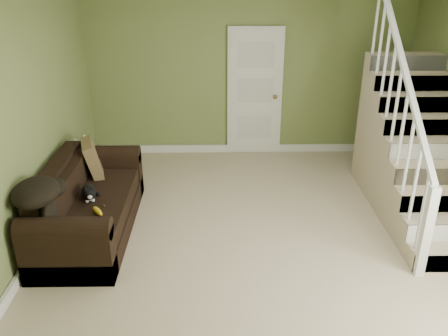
{
  "coord_description": "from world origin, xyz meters",
  "views": [
    {
      "loc": [
        -0.5,
        -4.57,
        2.98
      ],
      "look_at": [
        -0.42,
        0.19,
        0.84
      ],
      "focal_mm": 38.0,
      "sensor_mm": 36.0,
      "label": 1
    }
  ],
  "objects_px": {
    "sofa": "(87,207)",
    "side_table": "(87,173)",
    "banana": "(98,211)",
    "cat": "(88,193)"
  },
  "relations": [
    {
      "from": "sofa",
      "to": "side_table",
      "type": "distance_m",
      "value": 1.03
    },
    {
      "from": "sofa",
      "to": "banana",
      "type": "relative_size",
      "value": 9.86
    },
    {
      "from": "cat",
      "to": "sofa",
      "type": "bearing_deg",
      "value": 119.17
    },
    {
      "from": "sofa",
      "to": "side_table",
      "type": "xyz_separation_m",
      "value": [
        -0.25,
        1.0,
        -0.02
      ]
    },
    {
      "from": "side_table",
      "to": "banana",
      "type": "distance_m",
      "value": 1.48
    },
    {
      "from": "sofa",
      "to": "banana",
      "type": "distance_m",
      "value": 0.48
    },
    {
      "from": "side_table",
      "to": "banana",
      "type": "height_order",
      "value": "side_table"
    },
    {
      "from": "sofa",
      "to": "side_table",
      "type": "relative_size",
      "value": 2.62
    },
    {
      "from": "side_table",
      "to": "cat",
      "type": "xyz_separation_m",
      "value": [
        0.31,
        -1.06,
        0.24
      ]
    },
    {
      "from": "sofa",
      "to": "cat",
      "type": "relative_size",
      "value": 4.8
    }
  ]
}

